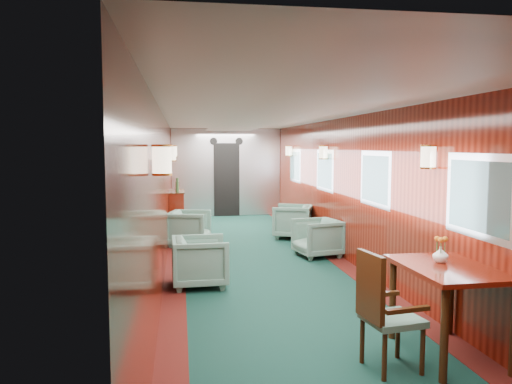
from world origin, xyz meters
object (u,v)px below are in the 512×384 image
side_chair (382,307)px  armchair_right_far (293,221)px  armchair_left_near (200,262)px  dining_table (449,280)px  credenza (177,212)px  armchair_right_near (317,238)px  armchair_left_far (189,228)px

side_chair → armchair_right_far: 6.20m
armchair_left_near → dining_table: bearing=-142.9°
side_chair → credenza: credenza is taller
side_chair → armchair_left_near: side_chair is taller
armchair_right_near → dining_table: bearing=-10.0°
dining_table → side_chair: (-0.71, -0.20, -0.15)m
credenza → armchair_left_near: 4.26m
dining_table → armchair_left_far: dining_table is taller
armchair_right_near → armchair_right_far: bearing=170.2°
dining_table → armchair_right_far: size_ratio=1.46×
armchair_left_near → armchair_right_far: 3.91m
dining_table → armchair_left_near: bearing=128.2°
credenza → armchair_right_far: credenza is taller
dining_table → armchair_left_far: size_ratio=1.51×
dining_table → armchair_right_near: bearing=89.9°
credenza → armchair_left_far: size_ratio=1.63×
armchair_right_far → side_chair: bearing=15.3°
side_chair → armchair_right_near: (0.66, 4.38, -0.23)m
armchair_left_near → armchair_left_far: armchair_left_near is taller
side_chair → armchair_left_near: size_ratio=1.37×
dining_table → armchair_right_near: dining_table is taller
armchair_right_near → armchair_right_far: size_ratio=0.94×
armchair_left_near → armchair_right_far: armchair_right_far is taller
armchair_right_far → credenza: bearing=-89.7°
side_chair → credenza: 7.29m
armchair_left_far → armchair_right_far: bearing=-62.7°
dining_table → armchair_left_far: 5.93m
armchair_left_near → armchair_right_near: armchair_left_near is taller
credenza → armchair_right_near: bearing=-48.0°
armchair_right_near → side_chair: bearing=-19.3°
side_chair → armchair_right_near: bearing=72.7°
dining_table → armchair_right_far: (-0.09, 5.97, -0.35)m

